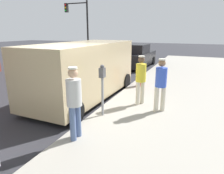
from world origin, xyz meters
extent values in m
plane|color=#2D2D33|center=(0.00, 0.00, 0.00)|extent=(80.00, 80.00, 0.00)
cube|color=#9E998E|center=(3.50, 0.00, 0.07)|extent=(5.00, 32.00, 0.15)
cylinder|color=gray|center=(1.35, -0.26, 0.72)|extent=(0.07, 0.07, 1.15)
cube|color=#4C4C51|center=(1.35, -0.26, 1.44)|extent=(0.14, 0.18, 0.28)
sphere|color=#47474C|center=(1.35, -0.26, 1.61)|extent=(0.12, 0.12, 0.12)
cylinder|color=#4C608C|center=(1.35, -1.83, 0.55)|extent=(0.14, 0.14, 0.81)
cylinder|color=#4C608C|center=(1.35, -1.61, 0.55)|extent=(0.14, 0.14, 0.81)
cylinder|color=#B7B7B7|center=(1.35, -1.72, 1.26)|extent=(0.34, 0.34, 0.61)
sphere|color=tan|center=(1.35, -1.72, 1.71)|extent=(0.22, 0.22, 0.22)
cylinder|color=silver|center=(1.35, -1.72, 1.82)|extent=(0.21, 0.21, 0.04)
cylinder|color=beige|center=(2.93, 0.79, 0.54)|extent=(0.14, 0.14, 0.79)
cylinder|color=beige|center=(2.75, 0.67, 0.54)|extent=(0.14, 0.14, 0.79)
cylinder|color=blue|center=(2.84, 0.73, 1.23)|extent=(0.34, 0.34, 0.59)
sphere|color=#8C6647|center=(2.84, 0.73, 1.66)|extent=(0.21, 0.21, 0.21)
cylinder|color=silver|center=(2.84, 0.73, 1.77)|extent=(0.20, 0.20, 0.04)
cylinder|color=beige|center=(2.17, 1.21, 0.55)|extent=(0.14, 0.14, 0.79)
cylinder|color=beige|center=(2.06, 1.02, 0.55)|extent=(0.14, 0.14, 0.79)
cylinder|color=yellow|center=(2.11, 1.12, 1.24)|extent=(0.34, 0.34, 0.59)
sphere|color=brown|center=(2.11, 1.12, 1.67)|extent=(0.21, 0.21, 0.21)
cylinder|color=silver|center=(2.11, 1.12, 1.78)|extent=(0.20, 0.20, 0.04)
cube|color=tan|center=(-0.15, 1.25, 1.17)|extent=(2.12, 5.25, 1.96)
cube|color=black|center=(-0.09, 3.70, 1.56)|extent=(1.84, 0.12, 0.88)
cylinder|color=black|center=(-1.05, 3.33, 0.34)|extent=(0.24, 0.69, 0.68)
cylinder|color=black|center=(0.85, 3.28, 0.34)|extent=(0.24, 0.69, 0.68)
cylinder|color=black|center=(-1.15, -0.77, 0.34)|extent=(0.24, 0.69, 0.68)
cylinder|color=black|center=(0.75, -0.82, 0.34)|extent=(0.24, 0.69, 0.68)
cube|color=black|center=(-0.37, 9.11, 0.61)|extent=(1.97, 4.46, 0.89)
cube|color=black|center=(-0.38, 8.89, 1.35)|extent=(1.67, 2.03, 0.60)
cylinder|color=black|center=(-1.17, 10.79, 0.30)|extent=(0.24, 0.61, 0.60)
cylinder|color=black|center=(0.55, 10.73, 0.30)|extent=(0.24, 0.61, 0.60)
cylinder|color=black|center=(-1.29, 7.49, 0.30)|extent=(0.24, 0.61, 0.60)
cylinder|color=black|center=(0.43, 7.43, 0.30)|extent=(0.24, 0.61, 0.60)
cylinder|color=black|center=(-5.85, 11.75, 2.60)|extent=(0.16, 0.16, 5.20)
cylinder|color=black|center=(-7.05, 11.75, 5.00)|extent=(2.40, 0.10, 0.10)
cube|color=black|center=(-8.05, 11.75, 4.65)|extent=(0.24, 0.32, 0.80)
sphere|color=red|center=(-8.05, 11.58, 4.90)|extent=(0.17, 0.17, 0.17)
sphere|color=yellow|center=(-8.05, 11.58, 4.65)|extent=(0.17, 0.17, 0.17)
sphere|color=green|center=(-8.05, 11.58, 4.40)|extent=(0.17, 0.17, 0.17)
cylinder|color=red|center=(1.45, 3.38, 0.50)|extent=(0.24, 0.24, 0.70)
sphere|color=red|center=(1.45, 3.38, 0.91)|extent=(0.20, 0.20, 0.20)
camera|label=1|loc=(3.80, -5.35, 2.59)|focal=32.63mm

